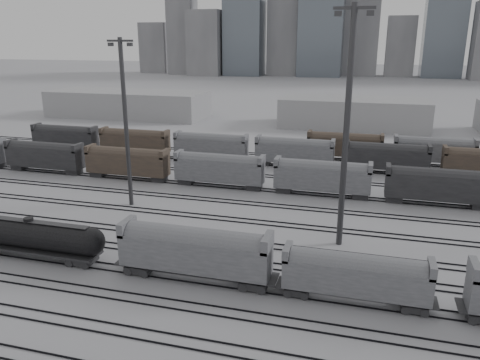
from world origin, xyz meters
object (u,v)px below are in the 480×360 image
(hopper_car_a, at_px, (195,249))
(hopper_car_b, at_px, (356,274))
(light_mast_c, at_px, (347,125))
(tank_car_b, at_px, (31,235))

(hopper_car_a, distance_m, hopper_car_b, 15.90)
(hopper_car_a, xyz_separation_m, hopper_car_b, (15.89, 0.00, -0.49))
(hopper_car_b, xyz_separation_m, light_mast_c, (-2.31, 12.96, 11.58))
(light_mast_c, bearing_deg, tank_car_b, -158.70)
(tank_car_b, distance_m, hopper_car_a, 19.68)
(tank_car_b, bearing_deg, hopper_car_a, 0.00)
(tank_car_b, xyz_separation_m, hopper_car_b, (35.55, 0.00, 0.34))
(hopper_car_a, height_order, light_mast_c, light_mast_c)
(hopper_car_a, bearing_deg, hopper_car_b, 0.00)
(tank_car_b, bearing_deg, light_mast_c, 21.30)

